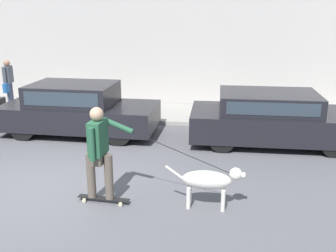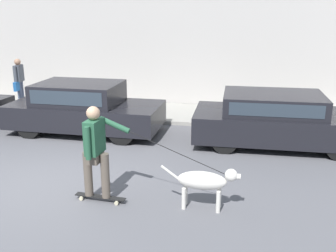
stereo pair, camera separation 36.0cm
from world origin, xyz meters
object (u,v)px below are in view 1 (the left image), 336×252
at_px(parked_car_2, 272,118).
at_px(skateboarder, 99,150).
at_px(dog, 209,180).
at_px(pedestrian_with_bag, 8,80).
at_px(parked_car_1, 78,110).

relative_size(parked_car_2, skateboarder, 1.52).
bearing_deg(skateboarder, dog, 6.18).
xyz_separation_m(dog, skateboarder, (-1.82, -0.09, 0.47)).
bearing_deg(pedestrian_with_bag, dog, 132.19).
bearing_deg(parked_car_1, dog, -44.24).
height_order(parked_car_2, pedestrian_with_bag, pedestrian_with_bag).
xyz_separation_m(parked_car_2, pedestrian_with_bag, (-8.26, 2.32, 0.30)).
relative_size(parked_car_1, skateboarder, 1.50).
relative_size(parked_car_1, dog, 3.06).
distance_m(parked_car_1, parked_car_2, 4.96).
bearing_deg(parked_car_1, pedestrian_with_bag, 145.03).
height_order(skateboarder, pedestrian_with_bag, skateboarder).
distance_m(dog, pedestrian_with_bag, 9.11).
xyz_separation_m(parked_car_1, dog, (3.64, -3.56, -0.16)).
height_order(dog, pedestrian_with_bag, pedestrian_with_bag).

